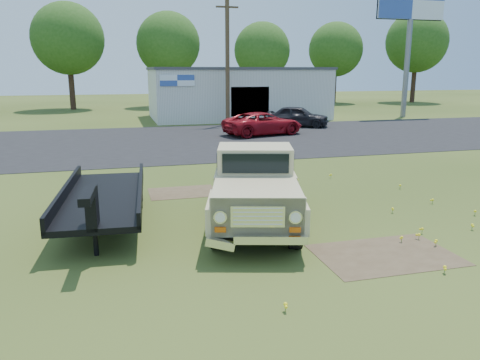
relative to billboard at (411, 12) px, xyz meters
name	(u,v)px	position (x,y,z in m)	size (l,w,h in m)	color
ground	(275,219)	(-20.00, -24.04, -8.54)	(140.00, 140.00, 0.00)	#2E3F14
asphalt_lot	(189,141)	(-20.00, -9.04, -8.54)	(90.00, 14.00, 0.02)	black
dirt_patch_a	(385,255)	(-18.50, -27.04, -8.54)	(3.00, 2.00, 0.01)	#4B3B28
dirt_patch_b	(183,192)	(-22.00, -20.54, -8.54)	(2.20, 1.60, 0.01)	#4B3B28
commercial_building	(237,92)	(-14.00, 2.95, -6.44)	(14.20, 8.20, 4.15)	#BABAB6
billboard	(411,12)	(0.00, 0.00, 0.00)	(6.10, 0.45, 11.05)	slate
utility_pole_mid	(227,60)	(-16.00, -2.04, -3.93)	(1.60, 0.30, 9.00)	#472F21
treeline_c	(68,39)	(-28.00, 15.46, -1.60)	(7.04, 7.04, 10.47)	#372219
treeline_d	(168,44)	(-18.00, 16.46, -1.92)	(6.72, 6.72, 10.00)	#372219
treeline_e	(262,51)	(-8.00, 14.96, -2.55)	(6.08, 6.08, 9.04)	#372219
treeline_f	(336,50)	(2.00, 17.46, -2.24)	(6.40, 6.40, 9.52)	#372219
treeline_g	(417,42)	(12.00, 15.96, -1.29)	(7.36, 7.36, 10.95)	#372219
vintage_pickup_truck	(255,185)	(-20.64, -24.22, -7.50)	(2.22, 5.71, 2.07)	tan
flatbed_trailer	(103,193)	(-24.44, -23.15, -7.72)	(1.99, 5.97, 1.63)	black
red_pickup	(263,124)	(-15.17, -7.91, -7.84)	(2.31, 5.01, 1.39)	maroon
dark_sedan	(298,116)	(-11.50, -4.49, -7.80)	(1.73, 4.31, 1.47)	black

